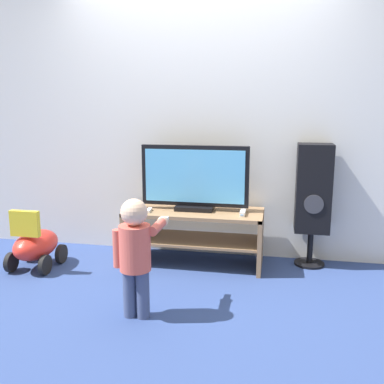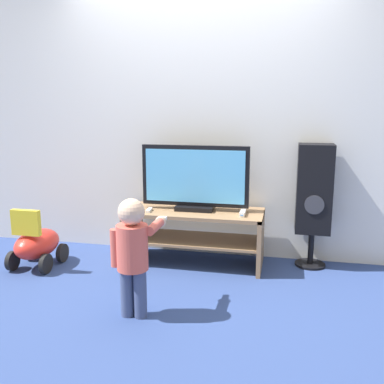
% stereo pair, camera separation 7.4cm
% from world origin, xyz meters
% --- Properties ---
extents(ground_plane, '(16.00, 16.00, 0.00)m').
position_xyz_m(ground_plane, '(0.00, 0.00, 0.00)').
color(ground_plane, navy).
extents(wall_back, '(10.00, 0.06, 2.60)m').
position_xyz_m(wall_back, '(0.00, 0.58, 1.30)').
color(wall_back, silver).
rests_on(wall_back, ground_plane).
extents(tv_stand, '(1.21, 0.50, 0.49)m').
position_xyz_m(tv_stand, '(0.00, 0.25, 0.32)').
color(tv_stand, '#93704C').
rests_on(tv_stand, ground_plane).
extents(television, '(0.95, 0.20, 0.57)m').
position_xyz_m(television, '(0.00, 0.27, 0.77)').
color(television, black).
rests_on(television, tv_stand).
extents(game_console, '(0.04, 0.16, 0.04)m').
position_xyz_m(game_console, '(0.43, 0.18, 0.51)').
color(game_console, white).
rests_on(game_console, tv_stand).
extents(remote_primary, '(0.05, 0.13, 0.03)m').
position_xyz_m(remote_primary, '(-0.38, 0.14, 0.50)').
color(remote_primary, white).
rests_on(remote_primary, tv_stand).
extents(child, '(0.31, 0.46, 0.81)m').
position_xyz_m(child, '(-0.18, -0.81, 0.48)').
color(child, '#3F4C72').
rests_on(child, ground_plane).
extents(speaker_tower, '(0.29, 0.27, 1.08)m').
position_xyz_m(speaker_tower, '(1.02, 0.41, 0.67)').
color(speaker_tower, black).
rests_on(speaker_tower, ground_plane).
extents(ride_on_toy, '(0.36, 0.51, 0.54)m').
position_xyz_m(ride_on_toy, '(-1.34, -0.13, 0.21)').
color(ride_on_toy, red).
rests_on(ride_on_toy, ground_plane).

